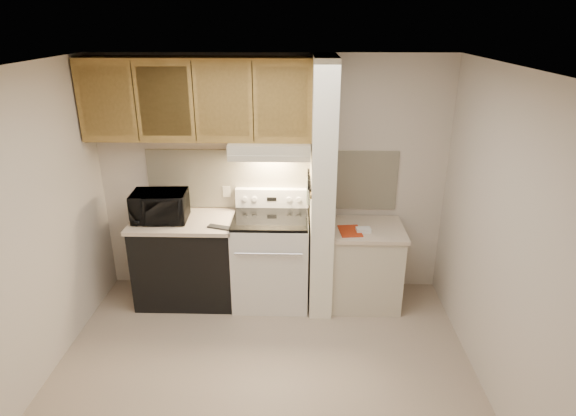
{
  "coord_description": "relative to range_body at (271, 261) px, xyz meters",
  "views": [
    {
      "loc": [
        0.3,
        -3.27,
        2.81
      ],
      "look_at": [
        0.19,
        0.75,
        1.21
      ],
      "focal_mm": 30.0,
      "sensor_mm": 36.0,
      "label": 1
    }
  ],
  "objects": [
    {
      "name": "range_knob_left_inner",
      "position": [
        -0.18,
        0.24,
        0.59
      ],
      "size": [
        0.05,
        0.02,
        0.05
      ],
      "primitive_type": "cylinder",
      "rotation": [
        1.57,
        0.0,
        0.0
      ],
      "color": "silver",
      "rests_on": "range_backguard"
    },
    {
      "name": "oven_window",
      "position": [
        0.0,
        -0.32,
        0.04
      ],
      "size": [
        0.5,
        0.01,
        0.3
      ],
      "primitive_type": "cube",
      "color": "black",
      "rests_on": "range_body"
    },
    {
      "name": "cooktop",
      "position": [
        0.0,
        0.0,
        0.48
      ],
      "size": [
        0.74,
        0.64,
        0.03
      ],
      "primitive_type": "cube",
      "color": "black",
      "rests_on": "range_body"
    },
    {
      "name": "knife_blade_c",
      "position": [
        0.38,
        -0.06,
        0.74
      ],
      "size": [
        0.01,
        0.04,
        0.2
      ],
      "primitive_type": "cube",
      "color": "silver",
      "rests_on": "knife_strip"
    },
    {
      "name": "wall_right",
      "position": [
        1.8,
        -1.16,
        0.79
      ],
      "size": [
        0.02,
        3.0,
        2.5
      ],
      "primitive_type": "cube",
      "color": "beige",
      "rests_on": "floor"
    },
    {
      "name": "knife_handle_c",
      "position": [
        0.38,
        -0.07,
        0.91
      ],
      "size": [
        0.02,
        0.02,
        0.1
      ],
      "primitive_type": "cylinder",
      "color": "black",
      "rests_on": "knife_strip"
    },
    {
      "name": "cab_door_c",
      "position": [
        -0.42,
        0.01,
        1.62
      ],
      "size": [
        0.46,
        0.01,
        0.63
      ],
      "primitive_type": "cube",
      "color": "olive",
      "rests_on": "upper_cabinets"
    },
    {
      "name": "knife_handle_b",
      "position": [
        0.38,
        -0.14,
        0.91
      ],
      "size": [
        0.02,
        0.02,
        0.1
      ],
      "primitive_type": "cylinder",
      "color": "black",
      "rests_on": "knife_strip"
    },
    {
      "name": "knife_blade_b",
      "position": [
        0.38,
        -0.14,
        0.75
      ],
      "size": [
        0.01,
        0.04,
        0.18
      ],
      "primitive_type": "cube",
      "color": "silver",
      "rests_on": "knife_strip"
    },
    {
      "name": "dishwasher_front",
      "position": [
        -0.88,
        0.01,
        -0.03
      ],
      "size": [
        1.0,
        0.63,
        0.87
      ],
      "primitive_type": "cube",
      "color": "black",
      "rests_on": "floor"
    },
    {
      "name": "oven_handle",
      "position": [
        0.0,
        -0.35,
        0.26
      ],
      "size": [
        0.65,
        0.02,
        0.02
      ],
      "primitive_type": "cylinder",
      "rotation": [
        0.0,
        1.57,
        0.0
      ],
      "color": "silver",
      "rests_on": "range_body"
    },
    {
      "name": "hood_lip",
      "position": [
        0.0,
        -0.08,
        1.12
      ],
      "size": [
        0.78,
        0.04,
        0.06
      ],
      "primitive_type": "cube",
      "color": "beige",
      "rests_on": "range_hood"
    },
    {
      "name": "knife_handle_d",
      "position": [
        0.38,
        0.04,
        0.91
      ],
      "size": [
        0.02,
        0.02,
        0.1
      ],
      "primitive_type": "cylinder",
      "color": "black",
      "rests_on": "knife_strip"
    },
    {
      "name": "range_backguard",
      "position": [
        0.0,
        0.28,
        0.59
      ],
      "size": [
        0.76,
        0.08,
        0.2
      ],
      "primitive_type": "cube",
      "color": "silver",
      "rests_on": "range_body"
    },
    {
      "name": "range_hood",
      "position": [
        0.0,
        0.12,
        1.17
      ],
      "size": [
        0.78,
        0.44,
        0.15
      ],
      "primitive_type": "cube",
      "color": "beige",
      "rests_on": "upper_cabinets"
    },
    {
      "name": "knife_handle_e",
      "position": [
        0.38,
        0.12,
        0.91
      ],
      "size": [
        0.02,
        0.02,
        0.1
      ],
      "primitive_type": "cylinder",
      "color": "black",
      "rests_on": "knife_strip"
    },
    {
      "name": "red_folder",
      "position": [
        0.79,
        -0.1,
        0.39
      ],
      "size": [
        0.23,
        0.3,
        0.01
      ],
      "primitive_type": "cube",
      "rotation": [
        0.0,
        0.0,
        0.11
      ],
      "color": "#AE2F12",
      "rests_on": "right_countertop"
    },
    {
      "name": "cab_door_b",
      "position": [
        -0.96,
        0.01,
        1.62
      ],
      "size": [
        0.46,
        0.01,
        0.63
      ],
      "primitive_type": "cube",
      "color": "olive",
      "rests_on": "upper_cabinets"
    },
    {
      "name": "range_body",
      "position": [
        0.0,
        0.0,
        0.0
      ],
      "size": [
        0.76,
        0.65,
        0.92
      ],
      "primitive_type": "cube",
      "color": "silver",
      "rests_on": "floor"
    },
    {
      "name": "knife_blade_e",
      "position": [
        0.38,
        0.09,
        0.75
      ],
      "size": [
        0.01,
        0.04,
        0.18
      ],
      "primitive_type": "cube",
      "color": "silver",
      "rests_on": "knife_strip"
    },
    {
      "name": "cab_door_d",
      "position": [
        0.13,
        0.01,
        1.62
      ],
      "size": [
        0.46,
        0.01,
        0.63
      ],
      "primitive_type": "cube",
      "color": "olive",
      "rests_on": "upper_cabinets"
    },
    {
      "name": "partition_pillar",
      "position": [
        0.51,
        -0.01,
        0.79
      ],
      "size": [
        0.22,
        0.7,
        2.5
      ],
      "primitive_type": "cube",
      "color": "white",
      "rests_on": "floor"
    },
    {
      "name": "floor",
      "position": [
        0.0,
        -1.16,
        -0.46
      ],
      "size": [
        3.6,
        3.6,
        0.0
      ],
      "primitive_type": "plane",
      "color": "tan",
      "rests_on": "ground"
    },
    {
      "name": "upper_cabinets",
      "position": [
        -0.69,
        0.17,
        1.62
      ],
      "size": [
        2.18,
        0.33,
        0.77
      ],
      "primitive_type": "cube",
      "color": "olive",
      "rests_on": "wall_back"
    },
    {
      "name": "cab_gap_a",
      "position": [
        -1.23,
        0.01,
        1.62
      ],
      "size": [
        0.01,
        0.01,
        0.73
      ],
      "primitive_type": "cube",
      "color": "black",
      "rests_on": "upper_cabinets"
    },
    {
      "name": "knife_blade_a",
      "position": [
        0.38,
        -0.22,
        0.76
      ],
      "size": [
        0.01,
        0.03,
        0.16
      ],
      "primitive_type": "cube",
      "color": "silver",
      "rests_on": "knife_strip"
    },
    {
      "name": "spoon_rest",
      "position": [
        -0.48,
        -0.19,
        0.46
      ],
      "size": [
        0.25,
        0.14,
        0.02
      ],
      "primitive_type": "cube",
      "rotation": [
        0.0,
        0.0,
        -0.31
      ],
      "color": "black",
      "rests_on": "left_countertop"
    },
    {
      "name": "range_display",
      "position": [
        0.0,
        0.24,
        0.59
      ],
      "size": [
        0.1,
        0.01,
        0.04
      ],
      "primitive_type": "cube",
      "color": "black",
      "rests_on": "range_backguard"
    },
    {
      "name": "wall_left",
      "position": [
        -1.8,
        -1.16,
        0.79
      ],
      "size": [
        0.02,
        3.0,
        2.5
      ],
      "primitive_type": "cube",
      "color": "beige",
      "rests_on": "floor"
    },
    {
      "name": "pillar_trim",
      "position": [
        0.39,
        -0.01,
        0.84
      ],
      "size": [
        0.01,
        0.7,
        0.04
      ],
      "primitive_type": "cube",
      "color": "olive",
      "rests_on": "partition_pillar"
    },
    {
      "name": "cab_gap_b",
      "position": [
        -0.69,
        0.01,
        1.62
      ],
      "size": [
        0.01,
        0.01,
        0.73
      ],
      "primitive_type": "cube",
      "color": "black",
      "rests_on": "upper_cabinets"
    },
    {
      "name": "range_knob_left_outer",
      "position": [
        -0.28,
        0.24,
        0.59
      ],
      "size": [
        0.05,
        0.02,
        0.05
      ],
      "primitive_type": "cylinder",
      "rotation": [
        1.57,
        0.0,
        0.0
      ],
      "color": "silver",
      "rests_on": "range_backguard"
    },
    {
      "name": "microwave",
      "position": [
        -1.1,
        -0.01,
        0.6
      ],
      "size": [
        0.55,
        0.39,
        0.3
      ],
      "primitive_type": "imported",
      "rotation": [
        0.0,
        0.0,
        0.06
      ],
      "color": "black",
      "rests_on": "left_countertop"
    },
    {
      "name": "knife_handle_a",
      "position": [
        0.38,
        -0.22,
        0.91
      ],
      "size": [
        0.02,
        0.02,
        0.1
      ],
      "primitive_type": "cylinder",
      "color": "black",
      "rests_on": "knife_strip"
    },
    {
      "name": "cab_door_a",
      "position": [
        -1.51,
        0.01,
        1.62
      ],
      "size": [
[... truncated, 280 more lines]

